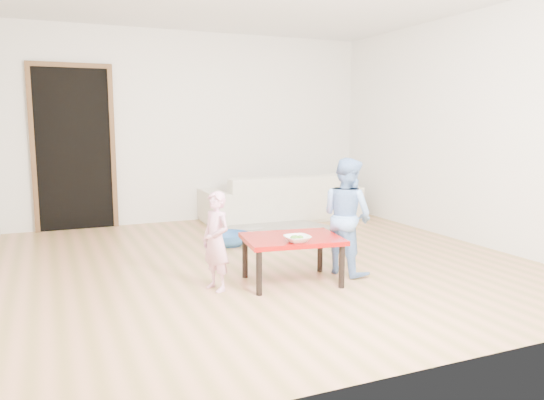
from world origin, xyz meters
TOP-DOWN VIEW (x-y plane):
  - floor at (0.00, 0.00)m, footprint 5.00×5.00m
  - back_wall at (0.00, 2.50)m, footprint 5.00×0.02m
  - right_wall at (2.50, 0.00)m, footprint 0.02×5.00m
  - doorway at (-1.60, 2.48)m, footprint 1.02×0.08m
  - sofa at (1.11, 2.05)m, footprint 2.25×0.93m
  - cushion at (0.63, 1.90)m, footprint 0.54×0.50m
  - red_table at (-0.04, -0.73)m, footprint 0.89×0.71m
  - bowl at (-0.09, -0.93)m, footprint 0.21×0.21m
  - broccoli at (-0.09, -0.93)m, footprint 0.12×0.12m
  - child_pink at (-0.70, -0.66)m, footprint 0.29×0.35m
  - child_blue at (0.55, -0.65)m, footprint 0.53×0.61m
  - basin at (-0.09, 0.80)m, footprint 0.45×0.45m
  - blanket at (0.74, 1.28)m, footprint 1.36×1.23m

SIDE VIEW (x-z plane):
  - floor at x=0.00m, z-range -0.01..0.01m
  - blanket at x=0.74m, z-range 0.00..0.06m
  - basin at x=-0.09m, z-range 0.00..0.14m
  - red_table at x=-0.04m, z-range 0.00..0.41m
  - sofa at x=1.11m, z-range 0.00..0.65m
  - child_pink at x=-0.70m, z-range 0.00..0.82m
  - bowl at x=-0.09m, z-range 0.41..0.46m
  - broccoli at x=-0.09m, z-range 0.41..0.46m
  - cushion at x=0.63m, z-range 0.43..0.55m
  - child_blue at x=0.55m, z-range 0.00..1.06m
  - doorway at x=-1.60m, z-range -0.03..2.08m
  - back_wall at x=0.00m, z-range 0.00..2.60m
  - right_wall at x=2.50m, z-range 0.00..2.60m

